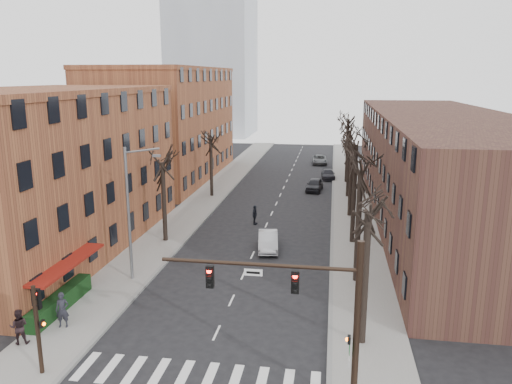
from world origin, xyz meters
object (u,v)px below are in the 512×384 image
at_px(silver_sedan, 268,241).
at_px(pedestrian_a, 62,310).
at_px(parked_car_mid, 328,174).
at_px(parked_car_near, 315,185).

height_order(silver_sedan, pedestrian_a, pedestrian_a).
bearing_deg(silver_sedan, parked_car_mid, 73.59).
relative_size(parked_car_mid, pedestrian_a, 2.14).
height_order(silver_sedan, parked_car_mid, silver_sedan).
height_order(parked_car_near, pedestrian_a, pedestrian_a).
xyz_separation_m(parked_car_near, pedestrian_a, (-12.06, -35.72, 0.40)).
bearing_deg(silver_sedan, pedestrian_a, -130.77).
xyz_separation_m(parked_car_near, parked_car_mid, (1.50, 7.41, -0.12)).
relative_size(parked_car_near, parked_car_mid, 1.03).
xyz_separation_m(parked_car_mid, pedestrian_a, (-13.56, -43.13, 0.52)).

